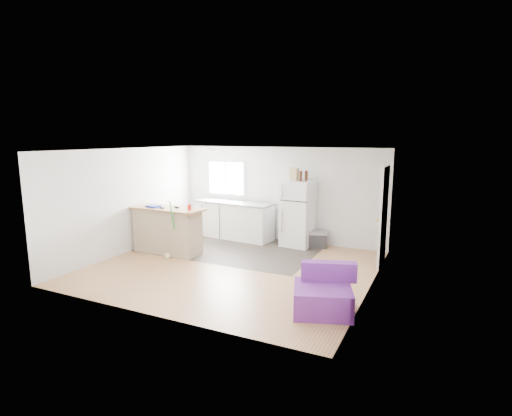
# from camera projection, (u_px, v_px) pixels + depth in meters

# --- Properties ---
(room) EXTENTS (5.51, 5.01, 2.41)m
(room) POSITION_uv_depth(u_px,v_px,m) (232.00, 210.00, 8.01)
(room) COLOR olive
(room) RESTS_ON ground
(vinyl_zone) EXTENTS (4.05, 2.50, 0.00)m
(vinyl_zone) POSITION_uv_depth(u_px,v_px,m) (231.00, 248.00, 9.64)
(vinyl_zone) COLOR #312924
(vinyl_zone) RESTS_ON floor
(window) EXTENTS (1.18, 0.06, 0.98)m
(window) POSITION_uv_depth(u_px,v_px,m) (226.00, 178.00, 10.82)
(window) COLOR white
(window) RESTS_ON back_wall
(interior_door) EXTENTS (0.11, 0.92, 2.10)m
(interior_door) POSITION_uv_depth(u_px,v_px,m) (384.00, 217.00, 8.27)
(interior_door) COLOR white
(interior_door) RESTS_ON right_wall
(ceiling_fixture) EXTENTS (0.30, 0.30, 0.07)m
(ceiling_fixture) POSITION_uv_depth(u_px,v_px,m) (212.00, 149.00, 9.38)
(ceiling_fixture) COLOR white
(ceiling_fixture) RESTS_ON ceiling
(kitchen_cabinets) EXTENTS (2.23, 0.89, 1.26)m
(kitchen_cabinets) POSITION_uv_depth(u_px,v_px,m) (234.00, 220.00, 10.54)
(kitchen_cabinets) COLOR white
(kitchen_cabinets) RESTS_ON floor
(peninsula) EXTENTS (1.74, 0.70, 1.06)m
(peninsula) POSITION_uv_depth(u_px,v_px,m) (167.00, 230.00, 9.18)
(peninsula) COLOR tan
(peninsula) RESTS_ON floor
(refrigerator) EXTENTS (0.77, 0.74, 1.61)m
(refrigerator) POSITION_uv_depth(u_px,v_px,m) (298.00, 214.00, 9.72)
(refrigerator) COLOR white
(refrigerator) RESTS_ON floor
(cooler) EXTENTS (0.61, 0.51, 0.40)m
(cooler) POSITION_uv_depth(u_px,v_px,m) (316.00, 239.00, 9.69)
(cooler) COLOR #2E2E30
(cooler) RESTS_ON floor
(purple_seat) EXTENTS (1.08, 1.07, 0.71)m
(purple_seat) POSITION_uv_depth(u_px,v_px,m) (323.00, 295.00, 6.12)
(purple_seat) COLOR #682E96
(purple_seat) RESTS_ON floor
(cleaner_jug) EXTENTS (0.17, 0.14, 0.32)m
(cleaner_jug) POSITION_uv_depth(u_px,v_px,m) (187.00, 252.00, 8.80)
(cleaner_jug) COLOR silver
(cleaner_jug) RESTS_ON floor
(mop) EXTENTS (0.24, 0.37, 1.32)m
(mop) POSITION_uv_depth(u_px,v_px,m) (169.00, 249.00, 8.76)
(mop) COLOR green
(mop) RESTS_ON floor
(red_cup) EXTENTS (0.08, 0.08, 0.12)m
(red_cup) POSITION_uv_depth(u_px,v_px,m) (189.00, 207.00, 8.79)
(red_cup) COLOR red
(red_cup) RESTS_ON peninsula
(blue_tray) EXTENTS (0.33, 0.26, 0.04)m
(blue_tray) POSITION_uv_depth(u_px,v_px,m) (153.00, 206.00, 9.16)
(blue_tray) COLOR #132EB6
(blue_tray) RESTS_ON peninsula
(tool_a) EXTENTS (0.15, 0.10, 0.03)m
(tool_a) POSITION_uv_depth(u_px,v_px,m) (176.00, 207.00, 9.06)
(tool_a) COLOR black
(tool_a) RESTS_ON peninsula
(tool_b) EXTENTS (0.11, 0.07, 0.03)m
(tool_b) POSITION_uv_depth(u_px,v_px,m) (162.00, 208.00, 8.97)
(tool_b) COLOR black
(tool_b) RESTS_ON peninsula
(cardboard_box) EXTENTS (0.22, 0.15, 0.30)m
(cardboard_box) POSITION_uv_depth(u_px,v_px,m) (294.00, 174.00, 9.59)
(cardboard_box) COLOR tan
(cardboard_box) RESTS_ON refrigerator
(bottle_left) EXTENTS (0.08, 0.08, 0.25)m
(bottle_left) POSITION_uv_depth(u_px,v_px,m) (301.00, 176.00, 9.45)
(bottle_left) COLOR #37170A
(bottle_left) RESTS_ON refrigerator
(bottle_right) EXTENTS (0.08, 0.08, 0.25)m
(bottle_right) POSITION_uv_depth(u_px,v_px,m) (306.00, 176.00, 9.44)
(bottle_right) COLOR #37170A
(bottle_right) RESTS_ON refrigerator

